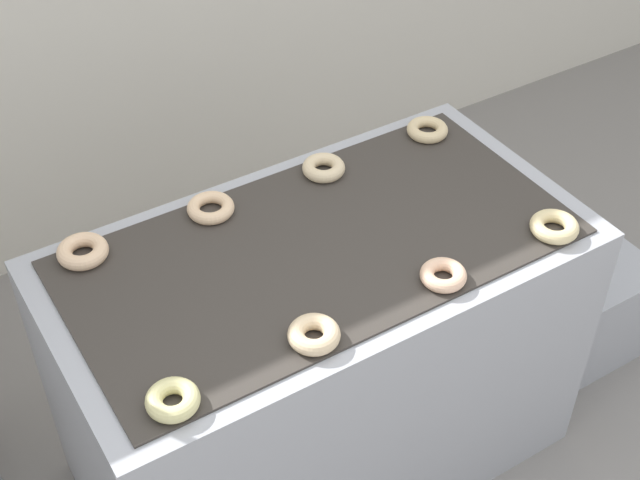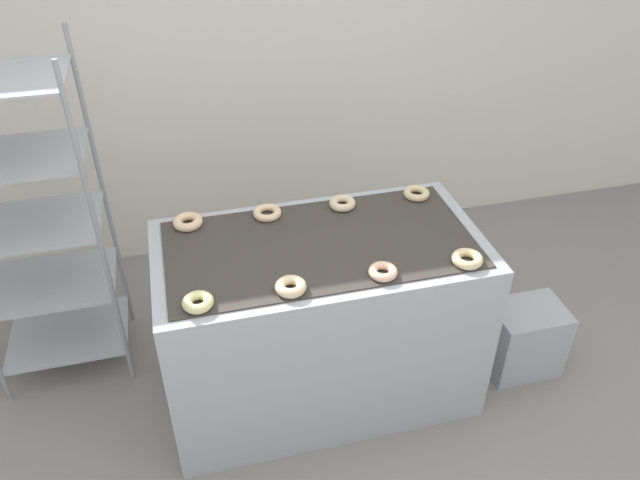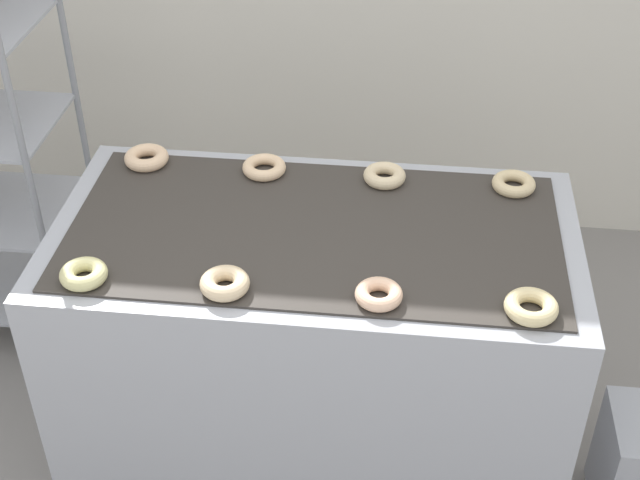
{
  "view_description": "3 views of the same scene",
  "coord_description": "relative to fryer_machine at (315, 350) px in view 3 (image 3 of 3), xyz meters",
  "views": [
    {
      "loc": [
        -0.97,
        -0.91,
        2.55
      ],
      "look_at": [
        0.0,
        0.65,
        0.96
      ],
      "focal_mm": 50.0,
      "sensor_mm": 36.0,
      "label": 1
    },
    {
      "loc": [
        -0.57,
        -1.57,
        2.58
      ],
      "look_at": [
        0.0,
        0.65,
        0.96
      ],
      "focal_mm": 35.0,
      "sensor_mm": 36.0,
      "label": 2
    },
    {
      "loc": [
        0.25,
        -1.38,
        2.42
      ],
      "look_at": [
        0.0,
        0.8,
        0.79
      ],
      "focal_mm": 50.0,
      "sensor_mm": 36.0,
      "label": 3
    }
  ],
  "objects": [
    {
      "name": "donut_near_right",
      "position": [
        0.58,
        -0.29,
        0.49
      ],
      "size": [
        0.14,
        0.14,
        0.04
      ],
      "primitive_type": "torus",
      "color": "beige",
      "rests_on": "fryer_machine"
    },
    {
      "name": "donut_near_left",
      "position": [
        -0.57,
        -0.29,
        0.49
      ],
      "size": [
        0.13,
        0.13,
        0.04
      ],
      "primitive_type": "torus",
      "color": "beige",
      "rests_on": "fryer_machine"
    },
    {
      "name": "donut_far_midleft",
      "position": [
        -0.19,
        0.29,
        0.49
      ],
      "size": [
        0.14,
        0.14,
        0.04
      ],
      "primitive_type": "torus",
      "color": "beige",
      "rests_on": "fryer_machine"
    },
    {
      "name": "donut_far_midright",
      "position": [
        0.18,
        0.28,
        0.49
      ],
      "size": [
        0.13,
        0.13,
        0.04
      ],
      "primitive_type": "torus",
      "color": "beige",
      "rests_on": "fryer_machine"
    },
    {
      "name": "donut_near_midleft",
      "position": [
        -0.2,
        -0.29,
        0.49
      ],
      "size": [
        0.13,
        0.13,
        0.04
      ],
      "primitive_type": "torus",
      "color": "beige",
      "rests_on": "fryer_machine"
    },
    {
      "name": "donut_near_midright",
      "position": [
        0.2,
        -0.29,
        0.49
      ],
      "size": [
        0.12,
        0.12,
        0.04
      ],
      "primitive_type": "torus",
      "color": "beige",
      "rests_on": "fryer_machine"
    },
    {
      "name": "donut_far_left",
      "position": [
        -0.57,
        0.3,
        0.49
      ],
      "size": [
        0.14,
        0.14,
        0.04
      ],
      "primitive_type": "torus",
      "color": "beige",
      "rests_on": "fryer_machine"
    },
    {
      "name": "fryer_machine",
      "position": [
        0.0,
        0.0,
        0.0
      ],
      "size": [
        1.51,
        0.8,
        0.94
      ],
      "color": "#A8AAB2",
      "rests_on": "ground_plane"
    },
    {
      "name": "donut_far_right",
      "position": [
        0.57,
        0.28,
        0.49
      ],
      "size": [
        0.13,
        0.13,
        0.04
      ],
      "primitive_type": "torus",
      "color": "beige",
      "rests_on": "fryer_machine"
    }
  ]
}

